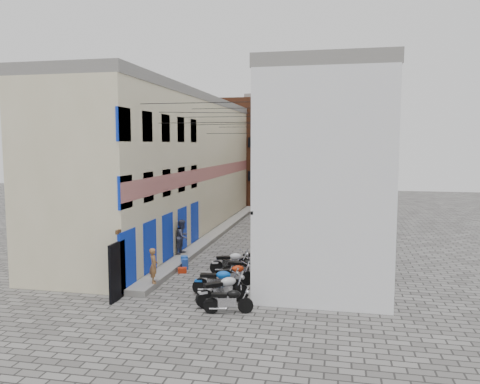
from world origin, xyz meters
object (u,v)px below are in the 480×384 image
Objects in this scene: motorcycle_b at (223,288)px; person_a at (154,265)px; person_b at (183,237)px; water_jug_near at (185,264)px; motorcycle_c at (218,280)px; motorcycle_d at (233,274)px; motorcycle_a at (228,299)px; motorcycle_e at (243,268)px; motorcycle_g at (256,257)px; water_jug_far at (184,262)px; red_crate at (182,270)px; motorcycle_f at (231,261)px.

motorcycle_b is 3.46m from person_a.
person_b is 2.35m from water_jug_near.
motorcycle_b is at bearing 16.60° from motorcycle_c.
motorcycle_d is at bearing 142.87° from motorcycle_b.
water_jug_near is (0.30, 3.07, -0.72)m from person_a.
person_b is at bearing -162.86° from motorcycle_a.
motorcycle_e is (0.59, 2.09, -0.03)m from motorcycle_c.
motorcycle_g is at bearing -178.64° from motorcycle_e.
motorcycle_g is at bearing 168.18° from motorcycle_a.
motorcycle_b is 1.19× the size of motorcycle_g.
motorcycle_d is 1.06× the size of person_b.
water_jug_far is (0.15, 3.43, -0.69)m from person_a.
motorcycle_d is 3.26m from person_a.
person_b is at bearing -137.44° from motorcycle_g.
motorcycle_f is at bearing 10.00° from red_crate.
person_a is 2.64× the size of water_jug_far.
person_a reaches higher than motorcycle_e.
motorcycle_g is (0.96, 1.09, -0.05)m from motorcycle_f.
motorcycle_f is 2.30m from water_jug_near.
motorcycle_c is 3.73× the size of water_jug_far.
water_jug_far is at bearing 103.04° from red_crate.
motorcycle_d is at bearing -37.98° from water_jug_near.
motorcycle_g is (-0.08, 6.04, 0.01)m from motorcycle_a.
water_jug_far is at bearing -125.49° from motorcycle_f.
motorcycle_c is at bearing -140.40° from person_b.
motorcycle_g reaches higher than water_jug_near.
water_jug_near is at bearing -150.22° from motorcycle_c.
motorcycle_a is 3.62× the size of water_jug_near.
motorcycle_e reaches higher than water_jug_far.
motorcycle_g is (0.78, 4.18, -0.07)m from motorcycle_c.
motorcycle_c is 3.63m from red_crate.
motorcycle_a is 4.19m from person_a.
motorcycle_b reaches higher than motorcycle_d.
red_crate is at bearing -102.31° from motorcycle_f.
motorcycle_d is 0.97× the size of motorcycle_e.
motorcycle_d reaches higher than water_jug_far.
motorcycle_e is at bearing -11.63° from red_crate.
water_jug_far is (-2.60, 3.65, -0.31)m from motorcycle_c.
water_jug_far is at bearing -150.59° from person_b.
person_b is (-3.60, 4.21, 0.59)m from motorcycle_d.
motorcycle_c reaches higher than motorcycle_g.
red_crate is (-3.23, 4.57, -0.39)m from motorcycle_a.
motorcycle_f reaches higher than motorcycle_g.
motorcycle_g is at bearing 25.04° from red_crate.
motorcycle_f is (-0.55, 1.99, 0.02)m from motorcycle_d.
water_jug_far is at bearing -109.65° from motorcycle_e.
person_b reaches higher than motorcycle_g.
motorcycle_a is 5.06m from motorcycle_f.
motorcycle_b is 7.38m from person_b.
motorcycle_a is 5.61m from red_crate.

